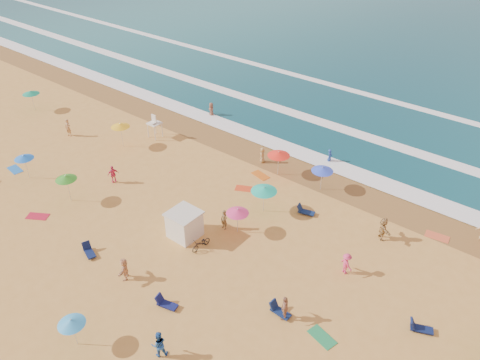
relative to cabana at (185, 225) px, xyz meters
The scene contains 11 objects.
ground 1.24m from the cabana, 61.58° to the left, with size 220.00×220.00×0.00m, color gold.
wet_sand 13.19m from the cabana, 88.47° to the left, with size 220.00×220.00×0.00m, color olive.
surf_foam 21.99m from the cabana, 89.08° to the left, with size 200.00×18.70×0.05m.
cabana is the anchor object (origin of this frame).
cabana_roof 1.06m from the cabana, ahead, with size 2.20×2.20×0.12m, color silver.
bicycle 2.00m from the cabana, ahead, with size 0.59×1.68×0.88m, color black.
lifeguard_stand 16.18m from the cabana, 145.12° to the left, with size 1.20×1.20×2.10m, color white, non-canonical shape.
beach_umbrellas 1.93m from the cabana, 73.19° to the left, with size 54.79×29.24×0.75m.
loungers 5.77m from the cabana, 13.53° to the right, with size 50.85×16.33×0.34m.
towels 1.98m from the cabana, 23.74° to the right, with size 35.69×24.83×0.03m.
beachgoers 5.28m from the cabana, 60.00° to the left, with size 38.69×27.99×2.10m.
Camera 1 is at (19.65, -18.99, 22.73)m, focal length 35.00 mm.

